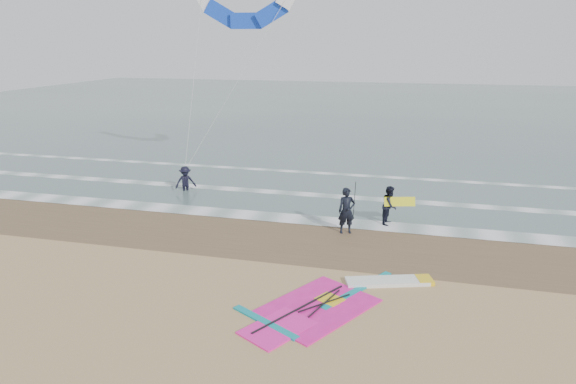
% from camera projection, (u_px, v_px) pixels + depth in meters
% --- Properties ---
extents(ground, '(120.00, 120.00, 0.00)m').
position_uv_depth(ground, '(292.00, 319.00, 14.44)').
color(ground, tan).
rests_on(ground, ground).
extents(sea_water, '(120.00, 80.00, 0.02)m').
position_uv_depth(sea_water, '(390.00, 109.00, 59.10)').
color(sea_water, '#47605E').
rests_on(sea_water, ground).
extents(wet_sand_band, '(120.00, 5.00, 0.01)m').
position_uv_depth(wet_sand_band, '(328.00, 241.00, 20.02)').
color(wet_sand_band, brown).
rests_on(wet_sand_band, ground).
extents(foam_waterline, '(120.00, 9.15, 0.02)m').
position_uv_depth(foam_waterline, '(344.00, 207.00, 24.15)').
color(foam_waterline, white).
rests_on(foam_waterline, ground).
extents(windsurf_rig, '(5.76, 5.45, 0.14)m').
position_uv_depth(windsurf_rig, '(338.00, 300.00, 15.39)').
color(windsurf_rig, white).
rests_on(windsurf_rig, ground).
extents(person_standing, '(0.81, 0.67, 1.90)m').
position_uv_depth(person_standing, '(347.00, 211.00, 20.65)').
color(person_standing, black).
rests_on(person_standing, ground).
extents(person_walking, '(0.80, 0.94, 1.68)m').
position_uv_depth(person_walking, '(390.00, 205.00, 21.71)').
color(person_walking, black).
rests_on(person_walking, ground).
extents(person_wading, '(1.24, 1.14, 1.67)m').
position_uv_depth(person_wading, '(185.00, 176.00, 26.51)').
color(person_wading, black).
rests_on(person_wading, ground).
extents(held_pole, '(0.17, 0.86, 1.82)m').
position_uv_depth(held_pole, '(354.00, 201.00, 20.46)').
color(held_pole, black).
rests_on(held_pole, ground).
extents(carried_kiteboard, '(1.30, 0.51, 0.39)m').
position_uv_depth(carried_kiteboard, '(400.00, 202.00, 21.46)').
color(carried_kiteboard, yellow).
rests_on(carried_kiteboard, ground).
extents(surf_kite, '(6.34, 3.59, 9.75)m').
position_uv_depth(surf_kite, '(245.00, 7.00, 26.72)').
color(surf_kite, white).
rests_on(surf_kite, ground).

